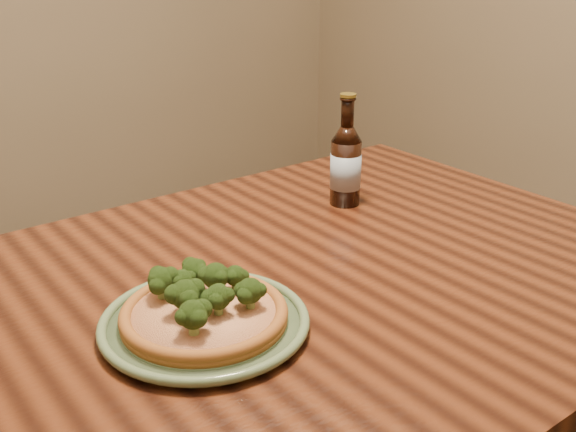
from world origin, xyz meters
TOP-DOWN VIEW (x-y plane):
  - table at (0.00, 0.10)m, footprint 1.60×0.90m
  - plate at (-0.02, 0.05)m, footprint 0.29×0.29m
  - pizza at (-0.02, 0.06)m, footprint 0.23×0.23m
  - beer_bottle at (0.44, 0.29)m, footprint 0.06×0.06m

SIDE VIEW (x-z plane):
  - table at x=0.00m, z-range 0.28..1.03m
  - plate at x=-0.02m, z-range 0.75..0.77m
  - pizza at x=-0.02m, z-range 0.75..0.81m
  - beer_bottle at x=0.44m, z-range 0.72..0.94m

